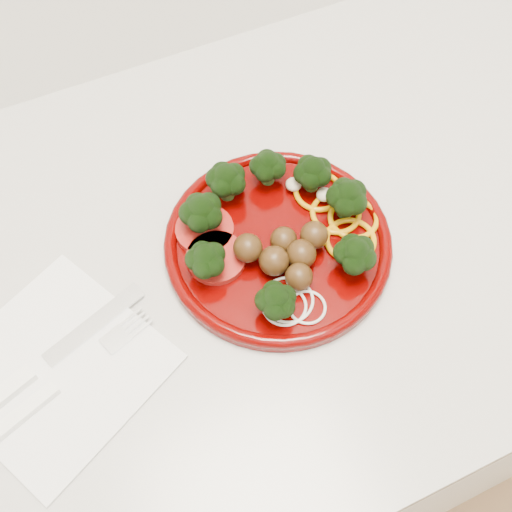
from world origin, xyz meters
name	(u,v)px	position (x,y,z in m)	size (l,w,h in m)	color
counter	(220,397)	(0.00, 1.70, 0.45)	(2.40, 0.60, 0.90)	silver
plate	(278,235)	(0.08, 1.68, 0.92)	(0.24, 0.24, 0.06)	#440100
napkin	(56,369)	(-0.17, 1.65, 0.90)	(0.18, 0.18, 0.00)	white
knife	(27,376)	(-0.19, 1.65, 0.91)	(0.20, 0.09, 0.01)	silver
fork	(41,399)	(-0.19, 1.62, 0.91)	(0.18, 0.08, 0.01)	white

